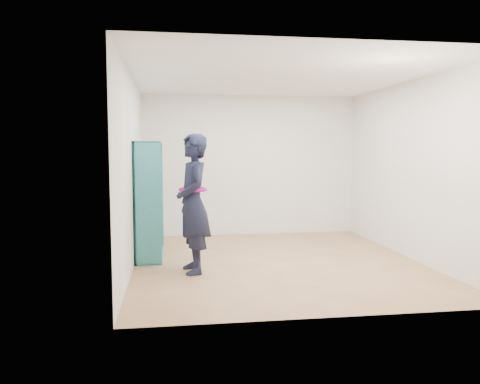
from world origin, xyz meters
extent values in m
plane|color=#946543|center=(0.00, 0.00, 0.00)|extent=(4.50, 4.50, 0.00)
plane|color=white|center=(0.00, 0.00, 2.60)|extent=(4.50, 4.50, 0.00)
cube|color=silver|center=(-2.00, 0.00, 1.30)|extent=(0.02, 4.50, 2.60)
cube|color=silver|center=(2.00, 0.00, 1.30)|extent=(0.02, 4.50, 2.60)
cube|color=silver|center=(0.00, 2.25, 1.30)|extent=(4.00, 0.02, 2.60)
cube|color=silver|center=(0.00, -2.25, 1.30)|extent=(4.00, 0.02, 2.60)
cube|color=teal|center=(-1.80, 0.05, 0.86)|extent=(0.37, 0.03, 1.71)
cube|color=teal|center=(-1.80, 1.31, 0.86)|extent=(0.37, 0.03, 1.71)
cube|color=teal|center=(-1.80, 0.68, 0.01)|extent=(0.37, 1.29, 0.03)
cube|color=teal|center=(-1.80, 0.68, 1.70)|extent=(0.37, 1.29, 0.03)
cube|color=teal|center=(-1.98, 0.68, 0.86)|extent=(0.03, 1.29, 1.71)
cube|color=teal|center=(-1.80, 0.48, 0.86)|extent=(0.35, 0.03, 1.66)
cube|color=teal|center=(-1.80, 0.89, 0.86)|extent=(0.35, 0.03, 1.66)
cube|color=teal|center=(-1.80, 0.68, 0.44)|extent=(0.35, 1.23, 0.03)
cube|color=teal|center=(-1.80, 0.68, 0.86)|extent=(0.35, 1.23, 0.03)
cube|color=teal|center=(-1.80, 0.68, 1.27)|extent=(0.35, 1.23, 0.03)
cube|color=beige|center=(-1.78, 0.27, 0.09)|extent=(0.24, 0.15, 0.09)
cube|color=black|center=(-1.77, 0.21, 0.61)|extent=(0.19, 0.17, 0.31)
cube|color=maroon|center=(-1.77, 0.21, 0.98)|extent=(0.19, 0.17, 0.22)
cube|color=silver|center=(-1.78, 0.27, 1.33)|extent=(0.24, 0.15, 0.09)
cube|color=navy|center=(-1.77, 0.62, 0.19)|extent=(0.19, 0.17, 0.30)
cube|color=brown|center=(-1.77, 0.62, 0.59)|extent=(0.19, 0.17, 0.28)
cube|color=#BFB28C|center=(-1.78, 0.68, 0.92)|extent=(0.24, 0.15, 0.09)
cube|color=#26594C|center=(-1.77, 0.62, 1.43)|extent=(0.19, 0.17, 0.29)
cube|color=beige|center=(-1.77, 1.03, 0.17)|extent=(0.19, 0.17, 0.26)
cube|color=black|center=(-1.78, 1.09, 0.50)|extent=(0.24, 0.15, 0.09)
cube|color=maroon|center=(-1.77, 1.03, 0.99)|extent=(0.19, 0.17, 0.23)
cube|color=silver|center=(-1.77, 1.03, 1.43)|extent=(0.19, 0.17, 0.28)
imported|color=black|center=(-1.20, -0.38, 0.90)|extent=(0.54, 0.72, 1.80)
torus|color=#A60C7B|center=(-1.20, -0.38, 1.09)|extent=(0.43, 0.43, 0.04)
cube|color=silver|center=(-1.36, -0.31, 1.02)|extent=(0.03, 0.10, 0.12)
cube|color=black|center=(-1.36, -0.31, 1.02)|extent=(0.03, 0.09, 0.12)
camera|label=1|loc=(-1.46, -6.41, 1.60)|focal=35.00mm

